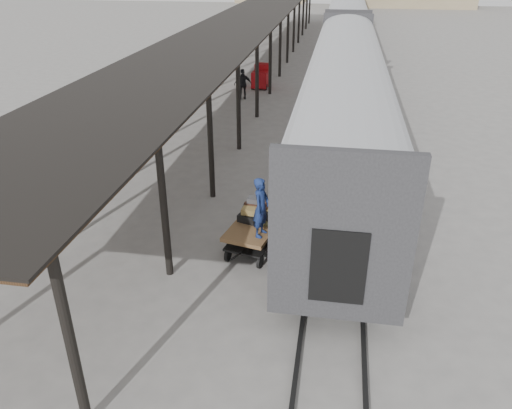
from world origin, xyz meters
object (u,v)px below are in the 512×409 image
(porter, at_px, (261,207))
(luggage_tug, at_px, (261,77))
(pedestrian, at_px, (243,84))
(baggage_cart, at_px, (256,229))

(porter, bearing_deg, luggage_tug, 22.79)
(pedestrian, bearing_deg, porter, 86.04)
(luggage_tug, distance_m, pedestrian, 3.19)
(luggage_tug, height_order, pedestrian, pedestrian)
(baggage_cart, relative_size, porter, 1.50)
(pedestrian, bearing_deg, luggage_tug, -117.92)
(pedestrian, bearing_deg, baggage_cart, 85.69)
(baggage_cart, relative_size, pedestrian, 1.44)
(porter, relative_size, pedestrian, 0.96)
(luggage_tug, bearing_deg, baggage_cart, -78.89)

